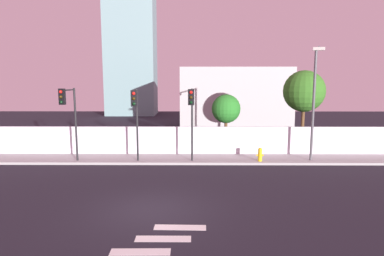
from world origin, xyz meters
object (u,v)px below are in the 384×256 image
traffic_light_center (68,109)px  roadside_tree_midleft (304,91)px  traffic_light_left (192,109)px  fire_hydrant (260,154)px  traffic_light_right (135,110)px  roadside_tree_leftmost (226,109)px  street_lamp_curbside (314,95)px

traffic_light_center → roadside_tree_midleft: 15.48m
traffic_light_left → fire_hydrant: bearing=6.5°
traffic_light_right → traffic_light_center: bearing=177.4°
traffic_light_left → roadside_tree_leftmost: (2.38, 4.11, -0.37)m
roadside_tree_midleft → traffic_light_left: bearing=-152.1°
traffic_light_right → roadside_tree_midleft: roadside_tree_midleft is taller
street_lamp_curbside → fire_hydrant: street_lamp_curbside is taller
roadside_tree_leftmost → roadside_tree_midleft: 5.52m
traffic_light_right → fire_hydrant: (7.33, 0.74, -2.74)m
traffic_light_right → roadside_tree_leftmost: traffic_light_right is taller
traffic_light_left → traffic_light_right: 3.22m
street_lamp_curbside → roadside_tree_midleft: (0.56, 3.65, 0.06)m
street_lamp_curbside → roadside_tree_leftmost: size_ratio=1.66×
traffic_light_left → traffic_light_center: bearing=-179.2°
fire_hydrant → roadside_tree_midleft: (3.64, 3.64, 3.61)m
street_lamp_curbside → roadside_tree_leftmost: street_lamp_curbside is taller
fire_hydrant → roadside_tree_midleft: 6.29m
traffic_light_left → roadside_tree_midleft: roadside_tree_midleft is taller
roadside_tree_midleft → traffic_light_right: bearing=-158.2°
traffic_light_right → roadside_tree_midleft: (10.97, 4.38, 0.87)m
fire_hydrant → traffic_light_center: bearing=-177.1°
street_lamp_curbside → fire_hydrant: size_ratio=8.07×
traffic_light_center → roadside_tree_midleft: (14.87, 4.21, 0.83)m
roadside_tree_leftmost → roadside_tree_midleft: roadside_tree_midleft is taller
traffic_light_left → traffic_light_center: size_ratio=0.99×
traffic_light_left → fire_hydrant: traffic_light_left is taller
traffic_light_left → street_lamp_curbside: street_lamp_curbside is taller
traffic_light_right → fire_hydrant: traffic_light_right is taller
street_lamp_curbside → roadside_tree_midleft: 3.69m
roadside_tree_leftmost → traffic_light_left: bearing=-120.1°
traffic_light_right → roadside_tree_midleft: bearing=21.8°
traffic_light_center → traffic_light_left: bearing=0.8°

